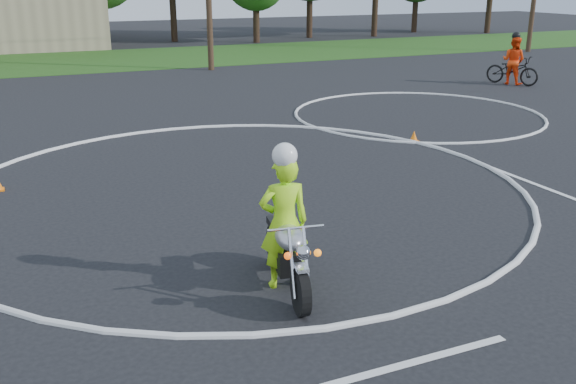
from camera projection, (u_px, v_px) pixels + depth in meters
name	position (u px, v px, depth m)	size (l,w,h in m)	color
ground	(297.00, 238.00, 11.09)	(120.00, 120.00, 0.00)	black
grass_strip	(89.00, 61.00, 34.51)	(120.00, 10.00, 0.02)	#1E4714
course_markings	(304.00, 161.00, 15.69)	(19.05, 19.05, 0.12)	silver
primary_motorcycle	(288.00, 253.00, 9.08)	(0.85, 2.20, 1.16)	black
rider_primary_grp	(284.00, 219.00, 9.05)	(0.78, 0.58, 2.16)	#AFFF1A
rider_second_grp	(513.00, 66.00, 26.77)	(1.64, 2.37, 2.16)	black
traffic_cones	(407.00, 178.00, 13.94)	(21.52, 10.42, 0.30)	orange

